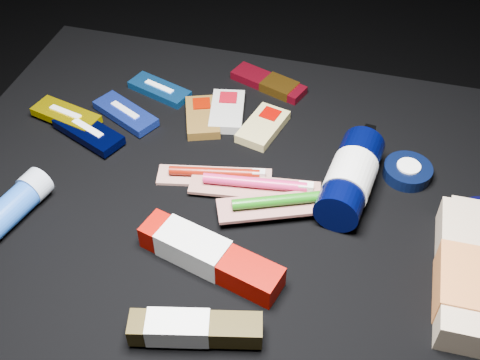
% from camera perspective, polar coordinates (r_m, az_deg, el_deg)
% --- Properties ---
extents(ground, '(3.00, 3.00, 0.00)m').
position_cam_1_polar(ground, '(1.29, -0.78, -13.44)').
color(ground, black).
rests_on(ground, ground).
extents(cloth_table, '(0.98, 0.78, 0.40)m').
position_cam_1_polar(cloth_table, '(1.12, -0.88, -8.14)').
color(cloth_table, black).
rests_on(cloth_table, ground).
extents(luna_bar_0, '(0.13, 0.08, 0.02)m').
position_cam_1_polar(luna_bar_0, '(1.17, -7.63, 8.49)').
color(luna_bar_0, '#124A90').
rests_on(luna_bar_0, cloth_table).
extents(luna_bar_1, '(0.14, 0.10, 0.02)m').
position_cam_1_polar(luna_bar_1, '(1.12, -10.80, 6.22)').
color(luna_bar_1, '#1D38B8').
rests_on(luna_bar_1, cloth_table).
extents(luna_bar_2, '(0.14, 0.10, 0.02)m').
position_cam_1_polar(luna_bar_2, '(1.09, -14.17, 4.46)').
color(luna_bar_2, black).
rests_on(luna_bar_2, cloth_table).
extents(luna_bar_3, '(0.13, 0.08, 0.02)m').
position_cam_1_polar(luna_bar_3, '(1.13, -16.16, 5.91)').
color(luna_bar_3, '#C4AA00').
rests_on(luna_bar_3, cloth_table).
extents(clif_bar_0, '(0.09, 0.12, 0.02)m').
position_cam_1_polar(clif_bar_0, '(1.10, -3.59, 6.12)').
color(clif_bar_0, brown).
rests_on(clif_bar_0, cloth_table).
extents(clif_bar_1, '(0.08, 0.12, 0.02)m').
position_cam_1_polar(clif_bar_1, '(1.11, -1.21, 6.69)').
color(clif_bar_1, '#A6A69F').
rests_on(clif_bar_1, cloth_table).
extents(clif_bar_2, '(0.08, 0.12, 0.02)m').
position_cam_1_polar(clif_bar_2, '(1.08, 2.30, 5.22)').
color(clif_bar_2, tan).
rests_on(clif_bar_2, cloth_table).
extents(power_bar, '(0.16, 0.09, 0.02)m').
position_cam_1_polar(power_bar, '(1.17, 3.06, 9.07)').
color(power_bar, maroon).
rests_on(power_bar, cloth_table).
extents(lotion_bottle, '(0.09, 0.23, 0.07)m').
position_cam_1_polar(lotion_bottle, '(0.96, 10.45, 0.28)').
color(lotion_bottle, black).
rests_on(lotion_bottle, cloth_table).
extents(cream_tin_upper, '(0.08, 0.08, 0.02)m').
position_cam_1_polar(cream_tin_upper, '(1.02, 15.59, 0.81)').
color(cream_tin_upper, black).
rests_on(cream_tin_upper, cloth_table).
extents(bodywash_bottle, '(0.09, 0.25, 0.05)m').
position_cam_1_polar(bodywash_bottle, '(0.89, 20.83, -8.43)').
color(bodywash_bottle, tan).
rests_on(bodywash_bottle, cloth_table).
extents(deodorant_stick, '(0.07, 0.13, 0.05)m').
position_cam_1_polar(deodorant_stick, '(0.98, -20.38, -2.04)').
color(deodorant_stick, '#1C4BA9').
rests_on(deodorant_stick, cloth_table).
extents(toothbrush_pack_0, '(0.19, 0.08, 0.02)m').
position_cam_1_polar(toothbrush_pack_0, '(0.99, -2.29, 0.50)').
color(toothbrush_pack_0, '#B2A9A6').
rests_on(toothbrush_pack_0, cloth_table).
extents(toothbrush_pack_1, '(0.21, 0.08, 0.02)m').
position_cam_1_polar(toothbrush_pack_1, '(0.96, 1.58, -0.54)').
color(toothbrush_pack_1, '#A39B98').
rests_on(toothbrush_pack_1, cloth_table).
extents(toothbrush_pack_2, '(0.21, 0.13, 0.02)m').
position_cam_1_polar(toothbrush_pack_2, '(0.92, 4.57, -2.12)').
color(toothbrush_pack_2, '#A39D99').
rests_on(toothbrush_pack_2, cloth_table).
extents(toothpaste_carton_red, '(0.22, 0.10, 0.04)m').
position_cam_1_polar(toothpaste_carton_red, '(0.86, -3.41, -7.00)').
color(toothpaste_carton_red, '#830600').
rests_on(toothpaste_carton_red, cloth_table).
extents(toothpaste_carton_green, '(0.17, 0.08, 0.03)m').
position_cam_1_polar(toothpaste_carton_green, '(0.79, -4.82, -13.85)').
color(toothpaste_carton_green, '#30260B').
rests_on(toothpaste_carton_green, cloth_table).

